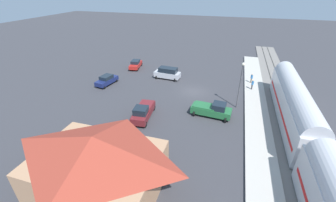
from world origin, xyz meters
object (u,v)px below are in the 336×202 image
Objects in this scene: pedestrian_waiting_far at (252,84)px; suv_silver at (168,73)px; station_building at (97,163)px; sedan_navy at (107,80)px; pedestrian_on_platform at (252,78)px; light_pole_near_platform at (241,80)px; passenger_train at (316,154)px; pickup_maroon at (143,112)px; pickup_green at (212,110)px; sedan_red at (136,64)px.

suv_silver reaches higher than pedestrian_waiting_far.
sedan_navy is (11.60, -20.36, -2.10)m from station_building.
pedestrian_waiting_far is 15.42m from suv_silver.
light_pole_near_platform reaches higher than pedestrian_on_platform.
suv_silver is at bearing -3.86° from pedestrian_waiting_far.
sedan_navy is 23.14m from light_pole_near_platform.
passenger_train reaches higher than pedestrian_on_platform.
suv_silver is at bearing -44.53° from passenger_train.
pedestrian_on_platform is at bearing -89.18° from pedestrian_waiting_far.
station_building is 6.53× the size of pedestrian_on_platform.
suv_silver is 1.07× the size of sedan_navy.
pickup_maroon is (0.87, -11.84, -1.96)m from station_building.
station_building is 31.28m from pedestrian_on_platform.
sedan_navy is (25.10, 4.88, -0.40)m from pedestrian_waiting_far.
pedestrian_waiting_far is 25.58m from sedan_navy.
pickup_green is (-7.96, -15.09, -1.96)m from station_building.
light_pole_near_platform is at bearing 152.08° from sedan_red.
suv_silver is (15.39, -1.04, -0.13)m from pedestrian_waiting_far.
pickup_green is at bearing 164.93° from sedan_navy.
suv_silver is (15.35, 1.90, -0.13)m from pedestrian_on_platform.
pedestrian_waiting_far is at bearing -168.99° from sedan_navy.
pedestrian_waiting_far is 0.31× the size of pickup_maroon.
passenger_train is at bearing 119.79° from light_pole_near_platform.
pickup_green is at bearing 61.34° from pedestrian_waiting_far.
pedestrian_waiting_far is at bearing 90.82° from pedestrian_on_platform.
station_building is at bearing 61.85° from pedestrian_waiting_far.
passenger_train is 23.69× the size of pedestrian_waiting_far.
station_building reaches higher than sedan_navy.
pedestrian_on_platform is at bearing -115.54° from station_building.
pedestrian_on_platform is 0.25× the size of light_pole_near_platform.
passenger_train is 32.65m from sedan_navy.
pickup_green is (5.51, 13.09, -0.25)m from pedestrian_on_platform.
sedan_red is at bearing -39.24° from pickup_green.
pickup_maroon reaches higher than sedan_navy.
station_building is 2.01× the size of pickup_green.
suv_silver reaches higher than sedan_navy.
sedan_red is (28.25, -23.24, -1.98)m from passenger_train.
sedan_navy is at bearing -24.74° from passenger_train.
suv_silver is at bearing 156.22° from sedan_red.
passenger_train reaches higher than sedan_navy.
light_pole_near_platform is (2.26, 9.58, 3.14)m from pedestrian_on_platform.
pickup_green reaches higher than pedestrian_on_platform.
light_pole_near_platform reaches higher than station_building.
pickup_green is at bearing -39.82° from passenger_train.
sedan_red is 24.54m from light_pole_near_platform.
passenger_train reaches higher than suv_silver.
sedan_red is at bearing -27.92° from light_pole_near_platform.
passenger_train is at bearing 164.84° from pickup_maroon.
pedestrian_on_platform is 10.33m from light_pole_near_platform.
pedestrian_waiting_far is 0.36× the size of sedan_red.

